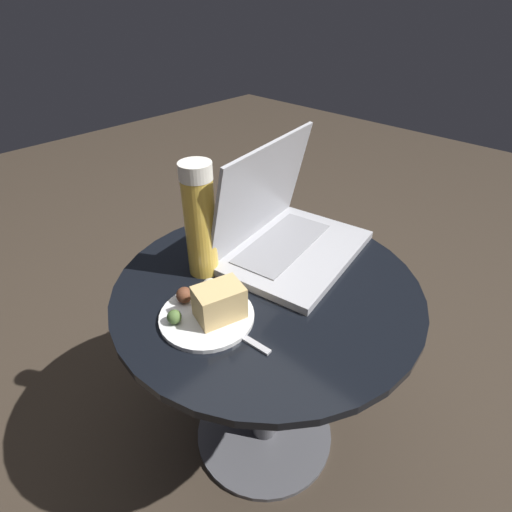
% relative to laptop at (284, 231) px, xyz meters
% --- Properties ---
extents(ground_plane, '(6.00, 6.00, 0.00)m').
position_rel_laptop_xyz_m(ground_plane, '(-0.12, -0.06, -0.60)').
color(ground_plane, '#382D23').
extents(table, '(0.65, 0.65, 0.55)m').
position_rel_laptop_xyz_m(table, '(-0.12, -0.06, -0.21)').
color(table, '#515156').
rests_on(table, ground_plane).
extents(laptop, '(0.38, 0.30, 0.26)m').
position_rel_laptop_xyz_m(laptop, '(0.00, 0.00, 0.00)').
color(laptop, '#B2B2B7').
rests_on(laptop, table).
extents(beer_glass, '(0.07, 0.07, 0.25)m').
position_rel_laptop_xyz_m(beer_glass, '(-0.18, 0.08, 0.07)').
color(beer_glass, gold).
rests_on(beer_glass, table).
extents(snack_plate, '(0.18, 0.18, 0.08)m').
position_rel_laptop_xyz_m(snack_plate, '(-0.27, -0.05, -0.03)').
color(snack_plate, white).
rests_on(snack_plate, table).
extents(fork, '(0.03, 0.17, 0.00)m').
position_rel_laptop_xyz_m(fork, '(-0.27, -0.09, -0.05)').
color(fork, '#B2B2B7').
rests_on(fork, table).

